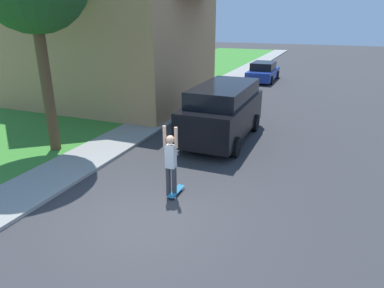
% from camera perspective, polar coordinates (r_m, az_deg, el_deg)
% --- Properties ---
extents(ground_plane, '(120.00, 120.00, 0.00)m').
position_cam_1_polar(ground_plane, '(8.39, -7.79, -12.09)').
color(ground_plane, '#333335').
extents(lawn, '(10.00, 80.00, 0.08)m').
position_cam_1_polar(lawn, '(17.37, -21.18, 4.15)').
color(lawn, '#387F2D').
rests_on(lawn, ground_plane).
extents(sidewalk, '(1.80, 80.00, 0.10)m').
position_cam_1_polar(sidewalk, '(14.77, -8.51, 2.68)').
color(sidewalk, gray).
rests_on(sidewalk, ground_plane).
extents(house, '(10.47, 8.40, 8.42)m').
position_cam_1_polar(house, '(19.70, -14.20, 19.74)').
color(house, tan).
rests_on(house, lawn).
extents(suv_parked, '(2.14, 4.97, 2.12)m').
position_cam_1_polar(suv_parked, '(13.14, 5.20, 5.56)').
color(suv_parked, black).
rests_on(suv_parked, ground_plane).
extents(car_down_street, '(1.90, 4.41, 1.39)m').
position_cam_1_polar(car_down_street, '(26.64, 11.78, 11.68)').
color(car_down_street, navy).
rests_on(car_down_street, ground_plane).
extents(skateboarder, '(0.41, 0.22, 1.92)m').
position_cam_1_polar(skateboarder, '(8.87, -3.55, -2.82)').
color(skateboarder, '#38383D').
rests_on(skateboarder, ground_plane).
extents(skateboard, '(0.20, 0.78, 0.10)m').
position_cam_1_polar(skateboard, '(9.29, -2.69, -7.90)').
color(skateboard, '#236B99').
rests_on(skateboard, ground_plane).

